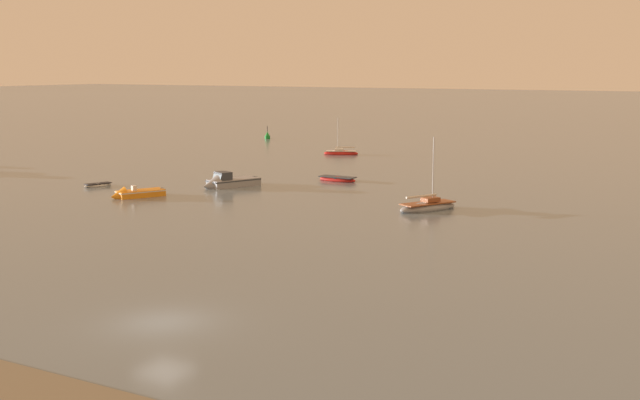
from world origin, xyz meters
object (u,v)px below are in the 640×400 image
(rowboat_moored_2, at_px, (338,179))
(motorboat_moored_6, at_px, (133,195))
(rowboat_moored_0, at_px, (98,185))
(channel_buoy, at_px, (267,136))
(sailboat_moored_1, at_px, (341,153))
(motorboat_moored_4, at_px, (226,183))
(sailboat_moored_2, at_px, (428,207))

(rowboat_moored_2, relative_size, motorboat_moored_6, 0.82)
(rowboat_moored_0, bearing_deg, channel_buoy, 33.89)
(sailboat_moored_1, relative_size, motorboat_moored_4, 0.82)
(sailboat_moored_2, relative_size, motorboat_moored_6, 1.23)
(motorboat_moored_6, bearing_deg, channel_buoy, -130.58)
(motorboat_moored_4, bearing_deg, sailboat_moored_1, -149.58)
(rowboat_moored_0, relative_size, sailboat_moored_1, 0.58)
(motorboat_moored_4, xyz_separation_m, channel_buoy, (-26.49, 48.60, 0.11))
(motorboat_moored_4, bearing_deg, sailboat_moored_2, 106.98)
(motorboat_moored_4, height_order, rowboat_moored_2, motorboat_moored_4)
(motorboat_moored_4, bearing_deg, rowboat_moored_2, 163.31)
(motorboat_moored_6, xyz_separation_m, channel_buoy, (-22.86, 58.14, 0.22))
(sailboat_moored_1, height_order, channel_buoy, sailboat_moored_1)
(sailboat_moored_1, height_order, rowboat_moored_2, sailboat_moored_1)
(rowboat_moored_0, height_order, motorboat_moored_6, motorboat_moored_6)
(rowboat_moored_0, height_order, sailboat_moored_2, sailboat_moored_2)
(motorboat_moored_4, relative_size, motorboat_moored_6, 1.23)
(motorboat_moored_4, height_order, sailboat_moored_2, sailboat_moored_2)
(channel_buoy, bearing_deg, rowboat_moored_0, -74.69)
(channel_buoy, bearing_deg, motorboat_moored_6, -68.54)
(sailboat_moored_2, xyz_separation_m, rowboat_moored_2, (-14.91, 11.80, -0.10))
(rowboat_moored_0, distance_m, sailboat_moored_1, 39.30)
(rowboat_moored_0, height_order, sailboat_moored_1, sailboat_moored_1)
(motorboat_moored_4, height_order, channel_buoy, channel_buoy)
(sailboat_moored_2, relative_size, channel_buoy, 2.80)
(motorboat_moored_6, bearing_deg, sailboat_moored_2, 132.94)
(motorboat_moored_4, distance_m, rowboat_moored_2, 12.14)
(motorboat_moored_4, distance_m, sailboat_moored_2, 22.84)
(motorboat_moored_4, bearing_deg, motorboat_moored_6, 2.41)
(motorboat_moored_4, distance_m, motorboat_moored_6, 10.21)
(motorboat_moored_4, distance_m, channel_buoy, 55.35)
(rowboat_moored_2, relative_size, channel_buoy, 1.87)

